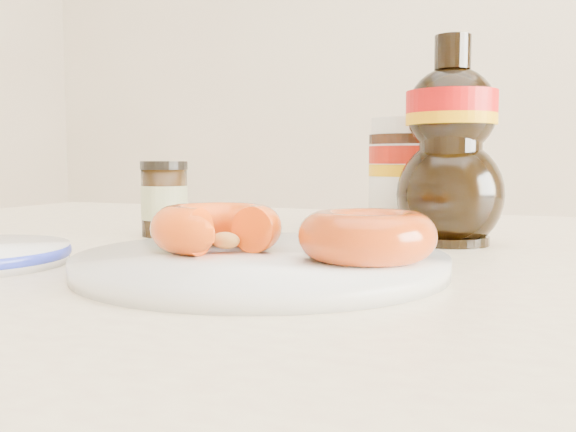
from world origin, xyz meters
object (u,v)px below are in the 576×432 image
at_px(plate, 261,262).
at_px(syrup_bottle, 451,141).
at_px(donut_bitten, 217,228).
at_px(nutella_jar, 409,171).
at_px(dining_table, 388,357).
at_px(donut_whole, 367,236).
at_px(dark_jar, 164,199).

bearing_deg(plate, syrup_bottle, 63.05).
relative_size(donut_bitten, nutella_jar, 0.77).
height_order(dining_table, donut_bitten, donut_bitten).
xyz_separation_m(dining_table, plate, (-0.07, -0.10, 0.09)).
bearing_deg(dining_table, donut_bitten, -135.89).
xyz_separation_m(donut_whole, dark_jar, (-0.26, 0.16, 0.01)).
bearing_deg(nutella_jar, syrup_bottle, -56.11).
height_order(dining_table, dark_jar, dark_jar).
distance_m(dining_table, dark_jar, 0.28).
xyz_separation_m(dining_table, donut_whole, (0.01, -0.10, 0.11)).
distance_m(donut_bitten, syrup_bottle, 0.25).
height_order(donut_whole, dark_jar, dark_jar).
distance_m(plate, dark_jar, 0.24).
xyz_separation_m(donut_whole, syrup_bottle, (0.02, 0.20, 0.07)).
xyz_separation_m(donut_bitten, syrup_bottle, (0.14, 0.20, 0.07)).
xyz_separation_m(dining_table, syrup_bottle, (0.03, 0.10, 0.18)).
xyz_separation_m(plate, nutella_jar, (0.05, 0.28, 0.06)).
relative_size(syrup_bottle, dark_jar, 2.48).
distance_m(nutella_jar, dark_jar, 0.26).
bearing_deg(dark_jar, syrup_bottle, 8.60).
relative_size(dining_table, plate, 5.42).
xyz_separation_m(donut_bitten, nutella_jar, (0.08, 0.28, 0.04)).
distance_m(donut_bitten, nutella_jar, 0.29).
xyz_separation_m(plate, donut_bitten, (-0.04, 0.00, 0.02)).
relative_size(dining_table, nutella_jar, 11.49).
distance_m(donut_whole, dark_jar, 0.30).
xyz_separation_m(donut_bitten, donut_whole, (0.11, -0.00, -0.00)).
bearing_deg(nutella_jar, plate, -99.77).
bearing_deg(syrup_bottle, dining_table, -109.43).
xyz_separation_m(donut_whole, nutella_jar, (-0.03, 0.28, 0.04)).
bearing_deg(plate, donut_whole, -1.49).
bearing_deg(donut_bitten, syrup_bottle, 59.41).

